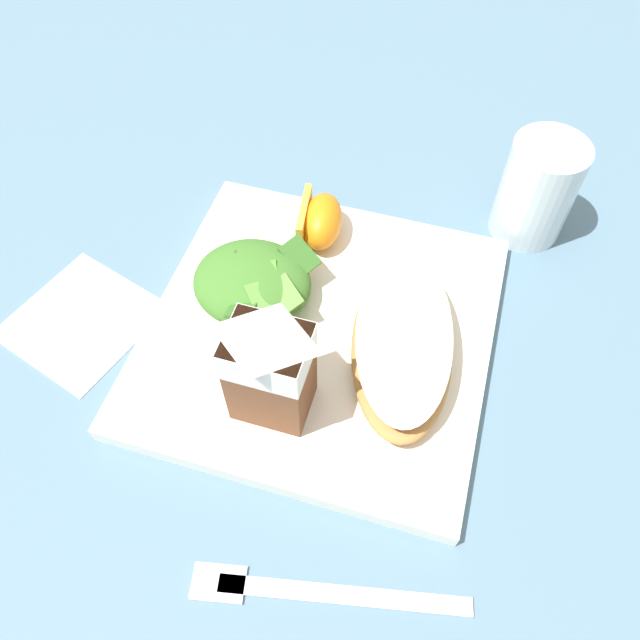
# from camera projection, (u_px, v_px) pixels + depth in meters

# --- Properties ---
(ground) EXTENTS (3.00, 3.00, 0.00)m
(ground) POSITION_uv_depth(u_px,v_px,m) (320.00, 337.00, 0.53)
(ground) COLOR slate
(white_plate) EXTENTS (0.28, 0.28, 0.02)m
(white_plate) POSITION_uv_depth(u_px,v_px,m) (320.00, 332.00, 0.53)
(white_plate) COLOR white
(white_plate) RESTS_ON ground
(cheesy_pizza_bread) EXTENTS (0.11, 0.18, 0.04)m
(cheesy_pizza_bread) POSITION_uv_depth(u_px,v_px,m) (403.00, 342.00, 0.49)
(cheesy_pizza_bread) COLOR #B77F42
(cheesy_pizza_bread) RESTS_ON white_plate
(green_salad_pile) EXTENTS (0.10, 0.10, 0.04)m
(green_salad_pile) POSITION_uv_depth(u_px,v_px,m) (253.00, 283.00, 0.52)
(green_salad_pile) COLOR #3D7028
(green_salad_pile) RESTS_ON white_plate
(milk_carton) EXTENTS (0.06, 0.05, 0.11)m
(milk_carton) POSITION_uv_depth(u_px,v_px,m) (269.00, 363.00, 0.43)
(milk_carton) COLOR brown
(milk_carton) RESTS_ON white_plate
(orange_wedge_front) EXTENTS (0.05, 0.06, 0.04)m
(orange_wedge_front) POSITION_uv_depth(u_px,v_px,m) (320.00, 221.00, 0.56)
(orange_wedge_front) COLOR orange
(orange_wedge_front) RESTS_ON white_plate
(paper_napkin) EXTENTS (0.14, 0.14, 0.00)m
(paper_napkin) POSITION_uv_depth(u_px,v_px,m) (81.00, 320.00, 0.54)
(paper_napkin) COLOR white
(paper_napkin) RESTS_ON ground
(metal_fork) EXTENTS (0.19, 0.05, 0.01)m
(metal_fork) POSITION_uv_depth(u_px,v_px,m) (307.00, 591.00, 0.41)
(metal_fork) COLOR silver
(metal_fork) RESTS_ON ground
(drinking_clear_cup) EXTENTS (0.07, 0.07, 0.10)m
(drinking_clear_cup) POSITION_uv_depth(u_px,v_px,m) (537.00, 190.00, 0.56)
(drinking_clear_cup) COLOR silver
(drinking_clear_cup) RESTS_ON ground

